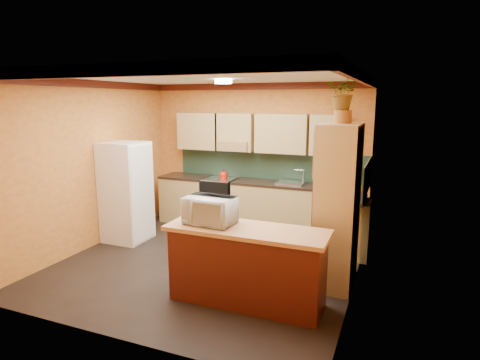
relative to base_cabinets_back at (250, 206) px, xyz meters
name	(u,v)px	position (x,y,z in m)	size (l,w,h in m)	color
room_shell	(216,121)	(0.03, -1.52, 1.65)	(4.24, 4.24, 2.72)	black
base_cabinets_back	(250,206)	(0.00, 0.00, 0.00)	(3.65, 0.60, 0.88)	tan
countertop_back	(250,182)	(0.00, 0.00, 0.46)	(3.65, 0.62, 0.04)	black
stove	(220,202)	(-0.62, 0.00, 0.02)	(0.58, 0.58, 0.91)	black
kettle	(224,175)	(-0.53, -0.05, 0.56)	(0.17, 0.17, 0.18)	#A8180B
sink	(291,183)	(0.77, 0.00, 0.50)	(0.48, 0.40, 0.03)	silver
base_cabinets_right	(343,227)	(1.81, -0.69, 0.00)	(0.60, 0.80, 0.88)	tan
countertop_right	(345,199)	(1.81, -0.69, 0.46)	(0.62, 0.80, 0.04)	black
fridge	(126,192)	(-1.74, -1.40, 0.41)	(0.68, 0.66, 1.70)	white
pantry	(338,206)	(1.86, -1.75, 0.61)	(0.48, 0.90, 2.10)	tan
fern_pot	(343,117)	(1.86, -1.70, 1.74)	(0.22, 0.22, 0.16)	#965624
fern	(344,92)	(1.86, -1.70, 2.04)	(0.40, 0.34, 0.44)	tan
breakfast_bar	(247,268)	(0.97, -2.70, 0.00)	(1.80, 0.55, 0.88)	#501E12
bar_top	(247,230)	(0.97, -2.70, 0.47)	(1.90, 0.65, 0.05)	tan
microwave	(210,210)	(0.50, -2.70, 0.65)	(0.58, 0.40, 0.32)	white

